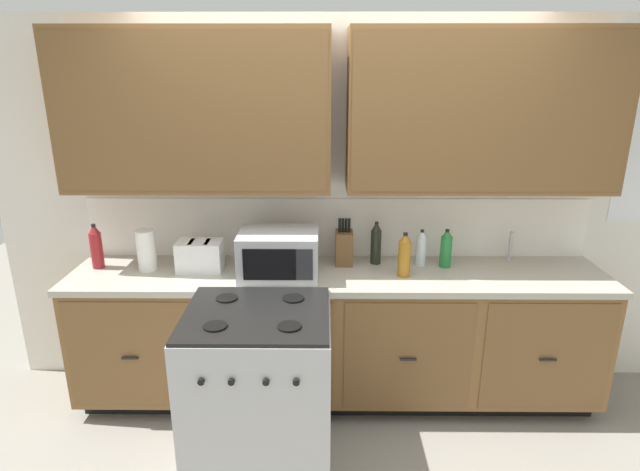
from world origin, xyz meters
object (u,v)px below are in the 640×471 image
Objects in this scene: bottle_amber at (404,255)px; bottle_clear at (421,248)px; knife_block at (344,247)px; bottle_red at (96,247)px; bottle_green at (446,249)px; toaster at (200,256)px; stove_range at (260,391)px; bottle_dark at (376,243)px; microwave at (279,254)px; paper_towel_roll at (146,250)px.

bottle_amber is 1.16× the size of bottle_clear.
bottle_amber is at bearing -29.61° from knife_block.
bottle_green is at bearing 0.94° from bottle_red.
bottle_amber reaches higher than toaster.
toaster reaches higher than stove_range.
bottle_dark reaches higher than stove_range.
bottle_red reaches higher than bottle_green.
toaster is at bearing -172.65° from knife_block.
microwave is 1.85× the size of paper_towel_roll.
bottle_amber is (1.94, -0.13, -0.01)m from bottle_red.
paper_towel_roll is (-0.84, 0.08, -0.01)m from microwave.
paper_towel_roll is 1.46m from bottle_dark.
paper_towel_roll is 1.09× the size of bottle_clear.
stove_range is 3.38× the size of bottle_dark.
microwave reaches higher than bottle_amber.
bottle_green is 0.89× the size of bottle_dark.
stove_range is 3.80× the size of bottle_green.
stove_range is at bearing -145.76° from bottle_amber.
bottle_dark is at bearing 172.72° from bottle_green.
knife_block reaches higher than bottle_red.
microwave reaches higher than bottle_green.
microwave is at bearing -160.69° from bottle_dark.
bottle_amber is at bearing -3.12° from paper_towel_roll.
bottle_dark is 1.01× the size of bottle_amber.
microwave reaches higher than toaster.
bottle_green is (1.90, 0.07, -0.01)m from paper_towel_roll.
toaster is at bearing -173.33° from bottle_dark.
stove_range is 3.97× the size of bottle_clear.
stove_range is 3.06× the size of knife_block.
toaster is at bearing 0.02° from paper_towel_roll.
microwave is at bearing -9.49° from toaster.
toaster is 1.17× the size of bottle_clear.
knife_block is at bearing -176.34° from bottle_dark.
paper_towel_roll is 1.04× the size of bottle_green.
stove_range is at bearing -130.96° from bottle_dark.
stove_range is 1.16m from bottle_amber.
bottle_green is (0.65, -0.04, 0.01)m from knife_block.
toaster is (-0.50, 0.08, -0.04)m from microwave.
stove_range is 3.42× the size of bottle_amber.
bottle_dark is at bearing 19.31° from microwave.
bottle_dark is 0.29m from bottle_clear.
bottle_dark reaches higher than bottle_amber.
stove_range is 1.16m from paper_towel_roll.
knife_block is at bearing 177.75° from bottle_clear.
bottle_green is at bearing 29.14° from bottle_amber.
bottle_red reaches higher than paper_towel_roll.
bottle_red is at bearing 174.06° from microwave.
stove_range is 1.35m from bottle_clear.
bottle_red reaches higher than bottle_clear.
knife_block reaches higher than stove_range.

